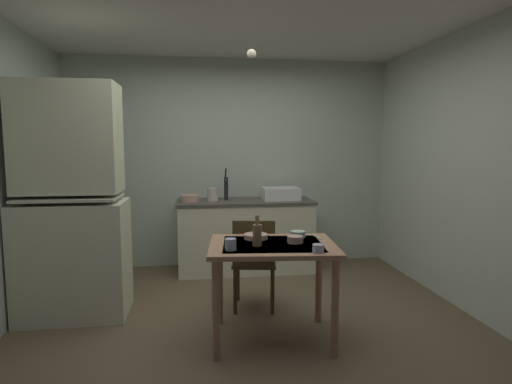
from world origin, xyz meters
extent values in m
plane|color=brown|center=(0.00, 0.00, 0.00)|extent=(5.02, 5.02, 0.00)
cube|color=beige|center=(0.00, 1.94, 1.30)|extent=(4.12, 0.10, 2.60)
cube|color=beige|center=(2.06, 0.00, 1.30)|extent=(0.10, 3.87, 2.60)
cube|color=silver|center=(0.00, 0.00, 2.65)|extent=(4.12, 3.87, 0.10)
cube|color=beige|center=(-1.53, 0.40, 0.52)|extent=(0.92, 0.58, 1.04)
cube|color=beige|center=(-1.53, 0.40, 1.60)|extent=(0.85, 0.49, 0.95)
cube|color=beige|center=(-1.53, 0.38, 1.08)|extent=(0.83, 0.52, 0.02)
cube|color=beige|center=(0.15, 1.57, 0.42)|extent=(1.61, 0.60, 0.84)
cube|color=#4F4B40|center=(0.15, 1.57, 0.85)|extent=(1.64, 0.63, 0.03)
sphere|color=#2D2823|center=(-0.09, 1.25, 0.46)|extent=(0.02, 0.02, 0.02)
cube|color=white|center=(0.58, 1.57, 0.94)|extent=(0.44, 0.34, 0.15)
cube|color=black|center=(0.58, 1.57, 1.01)|extent=(0.38, 0.28, 0.01)
cylinder|color=#232328|center=(-0.08, 1.62, 1.01)|extent=(0.05, 0.05, 0.28)
cylinder|color=#232328|center=(-0.08, 1.55, 1.11)|extent=(0.03, 0.12, 0.03)
cylinder|color=black|center=(-0.08, 1.68, 1.20)|extent=(0.02, 0.16, 0.12)
cylinder|color=tan|center=(-0.52, 1.52, 0.91)|extent=(0.23, 0.23, 0.08)
cylinder|color=beige|center=(-0.25, 1.56, 0.94)|extent=(0.13, 0.13, 0.15)
cube|color=tan|center=(0.15, -0.31, 0.76)|extent=(1.04, 0.83, 0.04)
cube|color=silver|center=(0.15, -0.31, 0.77)|extent=(0.81, 0.65, 0.00)
cylinder|color=tan|center=(-0.31, -0.57, 0.37)|extent=(0.06, 0.06, 0.74)
cylinder|color=tan|center=(0.54, -0.65, 0.37)|extent=(0.06, 0.06, 0.74)
cylinder|color=tan|center=(-0.25, 0.04, 0.37)|extent=(0.06, 0.06, 0.74)
cylinder|color=#AD7A5E|center=(0.60, -0.04, 0.37)|extent=(0.06, 0.06, 0.74)
cube|color=#483723|center=(0.10, 0.36, 0.44)|extent=(0.46, 0.46, 0.03)
cube|color=#473A1F|center=(0.06, 0.18, 0.66)|extent=(0.38, 0.09, 0.41)
cylinder|color=#483723|center=(0.29, 0.50, 0.21)|extent=(0.04, 0.04, 0.42)
cylinder|color=#483723|center=(-0.04, 0.56, 0.21)|extent=(0.04, 0.04, 0.42)
cylinder|color=#483723|center=(0.23, 0.17, 0.21)|extent=(0.04, 0.04, 0.42)
cylinder|color=#483723|center=(-0.10, 0.22, 0.21)|extent=(0.04, 0.04, 0.42)
cylinder|color=#ADD1C1|center=(0.40, -0.10, 0.80)|extent=(0.12, 0.12, 0.05)
cylinder|color=tan|center=(0.04, -0.11, 0.79)|extent=(0.20, 0.20, 0.04)
cylinder|color=tan|center=(0.33, -0.30, 0.80)|extent=(0.12, 0.12, 0.05)
cylinder|color=#9EB2C6|center=(-0.19, -0.46, 0.82)|extent=(0.08, 0.08, 0.09)
cylinder|color=#9EB2C6|center=(0.42, -0.62, 0.80)|extent=(0.08, 0.08, 0.06)
cylinder|color=olive|center=(0.02, -0.36, 0.86)|extent=(0.07, 0.07, 0.17)
cylinder|color=olive|center=(0.02, -0.36, 0.97)|extent=(0.03, 0.03, 0.07)
cube|color=silver|center=(0.55, -0.12, 0.78)|extent=(0.04, 0.20, 0.00)
cube|color=beige|center=(-0.18, -0.15, 0.78)|extent=(0.04, 0.15, 0.00)
sphere|color=#F9EFCC|center=(0.05, 0.22, 2.31)|extent=(0.08, 0.08, 0.08)
camera|label=1|loc=(-0.42, -3.48, 1.55)|focal=29.64mm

